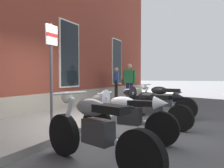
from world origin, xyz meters
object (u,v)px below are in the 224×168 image
Objects in this scene: motorcycle_grey_naked at (95,132)px; motorcycle_black_sport at (148,105)px; motorcycle_white_sport at (124,113)px; parking_sign at (51,60)px; motorcycle_black_naked at (162,101)px; pedestrian_striped_shirt at (129,80)px; pedestrian_blue_top at (116,82)px.

motorcycle_grey_naked reaches higher than motorcycle_black_sport.
motorcycle_white_sport is 0.94× the size of motorcycle_black_sport.
parking_sign is at bearing 131.02° from motorcycle_black_sport.
parking_sign reaches higher than motorcycle_black_naked.
motorcycle_black_naked is at bearing 0.37° from motorcycle_grey_naked.
parking_sign is at bearing -177.94° from pedestrian_striped_shirt.
motorcycle_black_sport reaches higher than motorcycle_white_sport.
motorcycle_white_sport is at bearing 5.76° from motorcycle_grey_naked.
motorcycle_black_sport is 2.57m from parking_sign.
motorcycle_white_sport is (1.37, 0.14, 0.05)m from motorcycle_grey_naked.
parking_sign reaches higher than pedestrian_striped_shirt.
motorcycle_white_sport is at bearing -160.12° from pedestrian_striped_shirt.
motorcycle_white_sport is 1.26× the size of pedestrian_blue_top.
pedestrian_blue_top is 6.09m from parking_sign.
pedestrian_striped_shirt is at bearing 39.23° from motorcycle_black_naked.
motorcycle_white_sport is 0.87× the size of parking_sign.
parking_sign is (1.26, 1.83, 1.12)m from motorcycle_grey_naked.
motorcycle_black_sport is 1.34× the size of pedestrian_blue_top.
parking_sign reaches higher than pedestrian_blue_top.
motorcycle_white_sport is 0.96× the size of motorcycle_black_naked.
motorcycle_black_naked reaches higher than motorcycle_black_sport.
motorcycle_black_naked is 3.21m from pedestrian_striped_shirt.
pedestrian_blue_top reaches higher than motorcycle_grey_naked.
motorcycle_grey_naked is at bearing -179.63° from motorcycle_black_naked.
motorcycle_black_naked is (2.76, -0.11, -0.05)m from motorcycle_white_sport.
pedestrian_blue_top is (3.09, 2.92, 0.51)m from motorcycle_black_naked.
motorcycle_black_naked is 1.21× the size of pedestrian_striped_shirt.
parking_sign reaches higher than motorcycle_grey_naked.
pedestrian_striped_shirt reaches higher than motorcycle_black_sport.
motorcycle_grey_naked is at bearing -162.92° from pedestrian_striped_shirt.
motorcycle_black_sport is 1.23× the size of pedestrian_striped_shirt.
pedestrian_striped_shirt is 5.34m from parking_sign.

